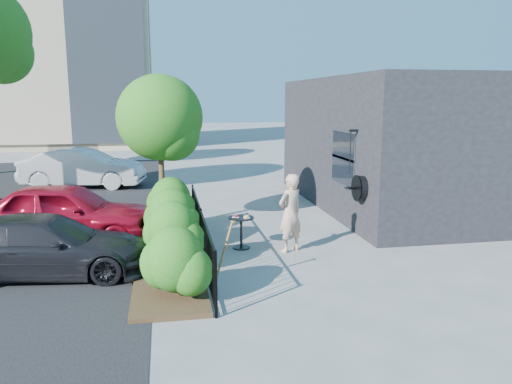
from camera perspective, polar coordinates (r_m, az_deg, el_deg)
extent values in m
plane|color=gray|center=(11.06, 1.62, -7.16)|extent=(120.00, 120.00, 0.00)
cube|color=black|center=(16.74, 17.11, 5.46)|extent=(6.00, 9.00, 4.00)
cube|color=black|center=(13.63, 9.92, 3.84)|extent=(0.04, 1.60, 1.40)
cube|color=black|center=(13.63, 9.93, 3.84)|extent=(0.05, 1.70, 0.06)
cylinder|color=black|center=(12.30, 11.85, 0.45)|extent=(0.18, 0.60, 0.60)
cylinder|color=black|center=(12.26, 11.42, 0.43)|extent=(0.03, 0.64, 0.64)
cube|color=black|center=(12.59, 11.14, 6.90)|extent=(0.25, 0.06, 0.06)
cylinder|color=black|center=(12.61, 10.71, 4.41)|extent=(0.02, 0.02, 1.05)
cylinder|color=black|center=(7.85, -4.61, -10.52)|extent=(0.05, 0.05, 1.10)
cylinder|color=black|center=(10.70, -6.28, -4.76)|extent=(0.05, 0.05, 1.10)
cylinder|color=black|center=(13.61, -7.22, -1.44)|extent=(0.05, 0.05, 1.10)
cube|color=black|center=(10.57, -6.33, -2.09)|extent=(0.03, 6.00, 0.03)
cube|color=black|center=(10.82, -6.23, -7.06)|extent=(0.03, 6.00, 0.03)
cylinder|color=black|center=(7.95, -4.68, -10.26)|extent=(0.02, 0.02, 1.04)
cylinder|color=black|center=(8.13, -4.83, -9.76)|extent=(0.02, 0.02, 1.04)
cylinder|color=black|center=(8.32, -4.97, -9.29)|extent=(0.02, 0.02, 1.04)
cylinder|color=black|center=(8.51, -5.10, -8.83)|extent=(0.02, 0.02, 1.04)
cylinder|color=black|center=(8.70, -5.23, -8.40)|extent=(0.02, 0.02, 1.04)
cylinder|color=black|center=(8.88, -5.35, -7.98)|extent=(0.02, 0.02, 1.04)
cylinder|color=black|center=(9.07, -5.46, -7.58)|extent=(0.02, 0.02, 1.04)
cylinder|color=black|center=(9.26, -5.57, -7.20)|extent=(0.02, 0.02, 1.04)
cylinder|color=black|center=(9.45, -5.68, -6.83)|extent=(0.02, 0.02, 1.04)
cylinder|color=black|center=(9.64, -5.78, -6.48)|extent=(0.02, 0.02, 1.04)
cylinder|color=black|center=(9.83, -5.88, -6.14)|extent=(0.02, 0.02, 1.04)
cylinder|color=black|center=(10.02, -5.97, -5.81)|extent=(0.02, 0.02, 1.04)
cylinder|color=black|center=(10.22, -6.06, -5.50)|extent=(0.02, 0.02, 1.04)
cylinder|color=black|center=(10.41, -6.15, -5.19)|extent=(0.02, 0.02, 1.04)
cylinder|color=black|center=(10.60, -6.23, -4.90)|extent=(0.02, 0.02, 1.04)
cylinder|color=black|center=(10.79, -6.32, -4.62)|extent=(0.02, 0.02, 1.04)
cylinder|color=black|center=(10.99, -6.39, -4.35)|extent=(0.02, 0.02, 1.04)
cylinder|color=black|center=(11.18, -6.47, -4.09)|extent=(0.02, 0.02, 1.04)
cylinder|color=black|center=(11.37, -6.54, -3.83)|extent=(0.02, 0.02, 1.04)
cylinder|color=black|center=(11.56, -6.61, -3.59)|extent=(0.02, 0.02, 1.04)
cylinder|color=black|center=(11.76, -6.68, -3.35)|extent=(0.02, 0.02, 1.04)
cylinder|color=black|center=(11.95, -6.74, -3.12)|extent=(0.02, 0.02, 1.04)
cylinder|color=black|center=(12.15, -6.81, -2.90)|extent=(0.02, 0.02, 1.04)
cylinder|color=black|center=(12.34, -6.87, -2.68)|extent=(0.02, 0.02, 1.04)
cylinder|color=black|center=(12.53, -6.93, -2.48)|extent=(0.02, 0.02, 1.04)
cylinder|color=black|center=(12.73, -6.98, -2.27)|extent=(0.02, 0.02, 1.04)
cylinder|color=black|center=(12.92, -7.04, -2.08)|extent=(0.02, 0.02, 1.04)
cylinder|color=black|center=(13.12, -7.09, -1.89)|extent=(0.02, 0.02, 1.04)
cylinder|color=black|center=(13.31, -7.15, -1.70)|extent=(0.02, 0.02, 1.04)
cylinder|color=black|center=(13.51, -7.20, -1.52)|extent=(0.02, 0.02, 1.04)
cube|color=#382616|center=(10.82, -9.95, -7.50)|extent=(1.30, 6.00, 0.08)
ellipsoid|color=#166116|center=(8.52, -9.24, -7.83)|extent=(1.10, 1.10, 1.24)
ellipsoid|color=#166116|center=(10.05, -9.46, -4.96)|extent=(1.10, 1.10, 1.24)
ellipsoid|color=#166116|center=(11.51, -9.61, -2.97)|extent=(1.10, 1.10, 1.24)
ellipsoid|color=#166116|center=(12.87, -9.72, -1.52)|extent=(1.10, 1.10, 1.24)
cylinder|color=#3F2B19|center=(13.27, -10.69, 1.01)|extent=(0.14, 0.14, 2.40)
sphere|color=#166116|center=(13.10, -10.94, 8.10)|extent=(2.20, 2.20, 2.20)
sphere|color=#166116|center=(12.92, -9.55, 6.65)|extent=(1.43, 1.43, 1.43)
cylinder|color=black|center=(11.32, -1.71, -2.97)|extent=(0.58, 0.58, 0.03)
cylinder|color=black|center=(11.41, -1.70, -4.71)|extent=(0.06, 0.06, 0.70)
cylinder|color=black|center=(11.51, -1.69, -6.36)|extent=(0.39, 0.39, 0.03)
cube|color=white|center=(11.34, -2.34, -2.85)|extent=(0.17, 0.17, 0.01)
cube|color=white|center=(11.28, -1.07, -2.92)|extent=(0.17, 0.17, 0.01)
torus|color=#4D0C16|center=(11.34, -2.34, -2.73)|extent=(0.13, 0.13, 0.04)
torus|color=#AE814A|center=(11.28, -1.08, -2.80)|extent=(0.13, 0.13, 0.04)
imported|color=tan|center=(11.10, 3.94, -2.40)|extent=(0.76, 0.68, 1.76)
cylinder|color=brown|center=(9.03, -3.68, -6.79)|extent=(0.36, 0.04, 1.11)
cube|color=gray|center=(9.21, -4.67, -10.32)|extent=(0.09, 0.17, 0.24)
cylinder|color=brown|center=(8.90, -2.60, -3.41)|extent=(0.10, 0.09, 0.05)
imported|color=#A90E26|center=(12.71, -20.94, -2.17)|extent=(4.40, 2.32, 1.43)
imported|color=#B1B1B6|center=(20.28, -19.17, 2.61)|extent=(4.76, 2.35, 1.50)
imported|color=black|center=(10.48, -22.84, -5.69)|extent=(4.16, 2.03, 1.17)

